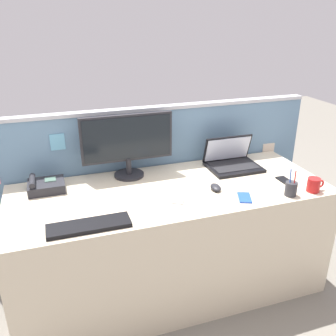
% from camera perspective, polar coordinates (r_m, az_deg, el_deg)
% --- Properties ---
extents(ground_plane, '(10.00, 10.00, 0.00)m').
position_cam_1_polar(ground_plane, '(2.69, 0.36, -17.80)').
color(ground_plane, slate).
extents(desk, '(1.96, 0.77, 0.75)m').
position_cam_1_polar(desk, '(2.46, 0.38, -11.15)').
color(desk, beige).
rests_on(desk, ground_plane).
extents(cubicle_divider, '(2.38, 0.08, 1.17)m').
position_cam_1_polar(cubicle_divider, '(2.70, -2.53, -2.60)').
color(cubicle_divider, '#6084A3').
rests_on(cubicle_divider, ground_plane).
extents(desktop_monitor, '(0.60, 0.20, 0.42)m').
position_cam_1_polar(desktop_monitor, '(2.38, -6.33, 4.10)').
color(desktop_monitor, '#232328').
rests_on(desktop_monitor, desk).
extents(laptop, '(0.35, 0.28, 0.21)m').
position_cam_1_polar(laptop, '(2.61, 9.85, 1.17)').
color(laptop, black).
rests_on(laptop, desk).
extents(desk_phone, '(0.22, 0.18, 0.09)m').
position_cam_1_polar(desk_phone, '(2.36, -18.55, -2.61)').
color(desk_phone, '#232328').
rests_on(desk_phone, desk).
extents(keyboard_main, '(0.42, 0.13, 0.02)m').
position_cam_1_polar(keyboard_main, '(1.92, -12.19, -8.75)').
color(keyboard_main, black).
rests_on(keyboard_main, desk).
extents(computer_mouse_right_hand, '(0.07, 0.11, 0.03)m').
position_cam_1_polar(computer_mouse_right_hand, '(2.27, 7.42, -3.01)').
color(computer_mouse_right_hand, '#232328').
rests_on(computer_mouse_right_hand, desk).
extents(pen_cup, '(0.07, 0.07, 0.17)m').
position_cam_1_polar(pen_cup, '(2.29, 18.59, -3.05)').
color(pen_cup, '#333338').
rests_on(pen_cup, desk).
extents(cell_phone_black_slab, '(0.07, 0.13, 0.01)m').
position_cam_1_polar(cell_phone_black_slab, '(2.48, 17.75, -1.88)').
color(cell_phone_black_slab, black).
rests_on(cell_phone_black_slab, desk).
extents(cell_phone_white_slab, '(0.12, 0.14, 0.01)m').
position_cam_1_polar(cell_phone_white_slab, '(2.15, 1.76, -4.75)').
color(cell_phone_white_slab, silver).
rests_on(cell_phone_white_slab, desk).
extents(cell_phone_blue_case, '(0.11, 0.14, 0.01)m').
position_cam_1_polar(cell_phone_blue_case, '(2.20, 11.82, -4.53)').
color(cell_phone_blue_case, blue).
rests_on(cell_phone_blue_case, desk).
extents(coffee_mug, '(0.12, 0.08, 0.09)m').
position_cam_1_polar(coffee_mug, '(2.39, 21.75, -2.44)').
color(coffee_mug, red).
rests_on(coffee_mug, desk).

